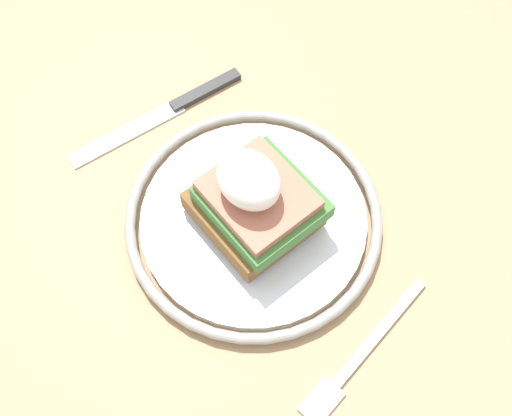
# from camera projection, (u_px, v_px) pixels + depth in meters

# --- Properties ---
(ground_plane) EXTENTS (6.00, 6.00, 0.00)m
(ground_plane) POSITION_uv_depth(u_px,v_px,m) (267.00, 377.00, 1.28)
(ground_plane) COLOR gray
(dining_table) EXTENTS (1.02, 0.90, 0.75)m
(dining_table) POSITION_uv_depth(u_px,v_px,m) (276.00, 249.00, 0.70)
(dining_table) COLOR tan
(dining_table) RESTS_ON ground_plane
(plate) EXTENTS (0.24, 0.24, 0.02)m
(plate) POSITION_uv_depth(u_px,v_px,m) (256.00, 221.00, 0.59)
(plate) COLOR silver
(plate) RESTS_ON dining_table
(sandwich) EXTENTS (0.10, 0.09, 0.09)m
(sandwich) POSITION_uv_depth(u_px,v_px,m) (256.00, 201.00, 0.55)
(sandwich) COLOR brown
(sandwich) RESTS_ON plate
(fork) EXTENTS (0.04, 0.16, 0.00)m
(fork) POSITION_uv_depth(u_px,v_px,m) (360.00, 355.00, 0.54)
(fork) COLOR silver
(fork) RESTS_ON dining_table
(knife) EXTENTS (0.03, 0.19, 0.01)m
(knife) POSITION_uv_depth(u_px,v_px,m) (171.00, 109.00, 0.65)
(knife) COLOR #2D2D2D
(knife) RESTS_ON dining_table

